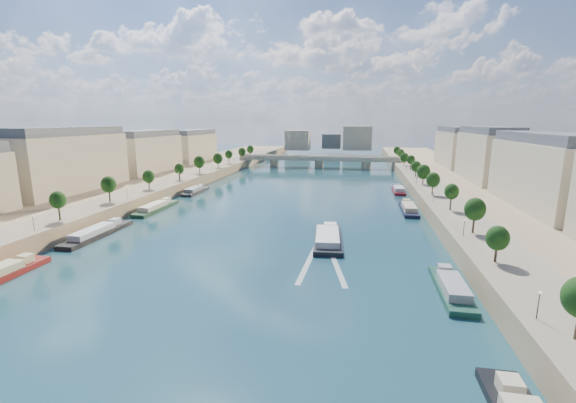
% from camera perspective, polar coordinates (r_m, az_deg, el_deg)
% --- Properties ---
extents(ground, '(700.00, 700.00, 0.00)m').
position_cam_1_polar(ground, '(155.76, 0.20, -0.05)').
color(ground, '#0B2932').
rests_on(ground, ground).
extents(quay_left, '(44.00, 520.00, 5.00)m').
position_cam_1_polar(quay_left, '(182.21, -22.69, 1.58)').
color(quay_left, '#9E8460').
rests_on(quay_left, ground).
extents(quay_right, '(44.00, 520.00, 5.00)m').
position_cam_1_polar(quay_right, '(159.30, 26.60, -0.14)').
color(quay_right, '#9E8460').
rests_on(quay_right, ground).
extents(pave_left, '(14.00, 520.00, 0.10)m').
position_cam_1_polar(pave_left, '(174.08, -18.61, 2.29)').
color(pave_left, gray).
rests_on(pave_left, quay_left).
extents(pave_right, '(14.00, 520.00, 0.10)m').
position_cam_1_polar(pave_right, '(155.27, 21.37, 0.98)').
color(pave_right, gray).
rests_on(pave_right, quay_right).
extents(trees_left, '(4.80, 268.80, 8.26)m').
position_cam_1_polar(trees_left, '(174.09, -17.84, 4.15)').
color(trees_left, '#382B1E').
rests_on(trees_left, ground).
extents(trees_right, '(4.80, 268.80, 8.26)m').
position_cam_1_polar(trees_right, '(163.78, 20.20, 3.53)').
color(trees_right, '#382B1E').
rests_on(trees_right, ground).
extents(lamps_left, '(0.36, 200.36, 4.28)m').
position_cam_1_polar(lamps_left, '(162.87, -18.98, 2.62)').
color(lamps_left, black).
rests_on(lamps_left, ground).
extents(lamps_right, '(0.36, 200.36, 4.28)m').
position_cam_1_polar(lamps_right, '(158.88, 19.53, 2.36)').
color(lamps_right, black).
rests_on(lamps_right, ground).
extents(buildings_left, '(16.00, 226.00, 23.20)m').
position_cam_1_polar(buildings_left, '(197.61, -24.31, 6.28)').
color(buildings_left, '#BDB391').
rests_on(buildings_left, ground).
extents(buildings_right, '(16.00, 226.00, 23.20)m').
position_cam_1_polar(buildings_right, '(172.66, 30.12, 5.05)').
color(buildings_right, '#BDB391').
rests_on(buildings_right, ground).
extents(skyline, '(79.00, 42.00, 22.00)m').
position_cam_1_polar(skyline, '(370.63, 6.84, 9.14)').
color(skyline, '#BDB391').
rests_on(skyline, ground).
extents(bridge, '(112.00, 12.00, 8.15)m').
position_cam_1_polar(bridge, '(269.24, 4.65, 6.10)').
color(bridge, '#C1B79E').
rests_on(bridge, ground).
extents(tour_barge, '(9.52, 26.26, 3.64)m').
position_cam_1_polar(tour_barge, '(105.77, 5.93, -5.42)').
color(tour_barge, black).
rests_on(tour_barge, ground).
extents(wake, '(10.74, 26.03, 0.04)m').
position_cam_1_polar(wake, '(90.39, 5.05, -9.09)').
color(wake, silver).
rests_on(wake, ground).
extents(moored_barges_left, '(5.00, 151.90, 3.60)m').
position_cam_1_polar(moored_barges_left, '(123.83, -26.01, -4.05)').
color(moored_barges_left, '#172134').
rests_on(moored_barges_left, ground).
extents(moored_barges_right, '(5.00, 162.52, 3.60)m').
position_cam_1_polar(moored_barges_right, '(111.65, 19.55, -5.18)').
color(moored_barges_right, black).
rests_on(moored_barges_right, ground).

